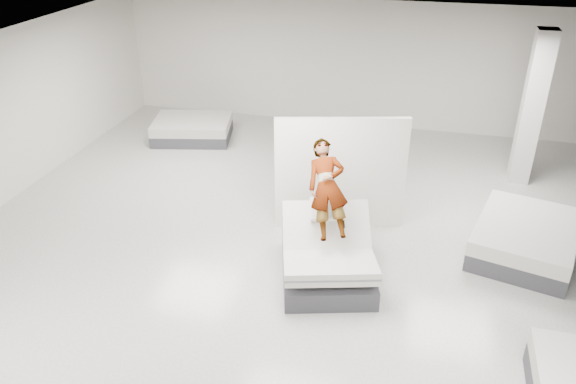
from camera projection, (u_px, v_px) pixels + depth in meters
The scene contains 8 objects.
room at pixel (285, 187), 8.30m from camera, with size 14.00×14.04×3.20m.
hero_bed at pixel (327, 258), 8.86m from camera, with size 1.84×2.15×1.16m.
person at pixel (327, 203), 8.75m from camera, with size 0.59×0.39×1.62m, color slate.
remote at pixel (343, 224), 8.54m from camera, with size 0.05×0.14×0.03m, color black.
divider_panel at pixel (340, 174), 9.92m from camera, with size 2.32×0.11×2.11m, color white.
flat_bed_right_far at pixel (525, 239), 9.48m from camera, with size 2.01×2.38×0.56m.
flat_bed_left_far at pixel (193, 129), 13.99m from camera, with size 2.11×1.76×0.51m.
column at pixel (532, 109), 11.31m from camera, with size 0.40×0.40×3.20m, color silver.
Camera 1 is at (1.81, -7.14, 5.43)m, focal length 35.00 mm.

